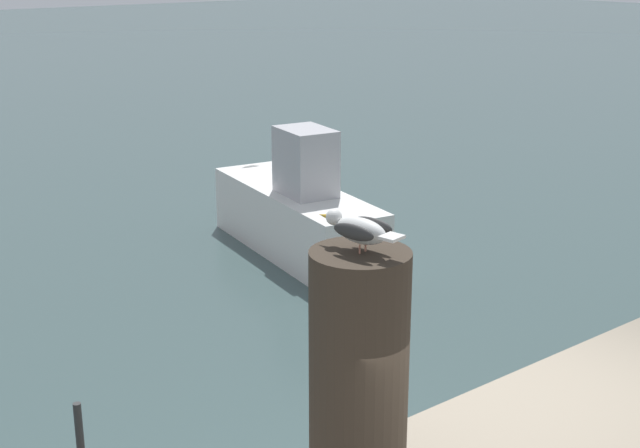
{
  "coord_description": "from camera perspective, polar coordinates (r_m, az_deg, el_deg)",
  "views": [
    {
      "loc": [
        -3.2,
        -2.79,
        3.96
      ],
      "look_at": [
        -1.12,
        -0.14,
        2.9
      ],
      "focal_mm": 49.46,
      "sensor_mm": 36.0,
      "label": 1
    }
  ],
  "objects": [
    {
      "name": "mooring_post",
      "position": [
        3.59,
        2.51,
        -10.32
      ],
      "size": [
        0.4,
        0.4,
        1.12
      ],
      "primitive_type": "cylinder",
      "color": "#382D23",
      "rests_on": "harbor_quay"
    },
    {
      "name": "boat_white",
      "position": [
        12.12,
        -2.17,
        0.98
      ],
      "size": [
        1.51,
        4.04,
        1.76
      ],
      "color": "silver",
      "rests_on": "ground_plane"
    },
    {
      "name": "seagull",
      "position": [
        3.34,
        2.56,
        -0.33
      ],
      "size": [
        0.18,
        0.39,
        0.14
      ],
      "color": "tan",
      "rests_on": "mooring_post"
    }
  ]
}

